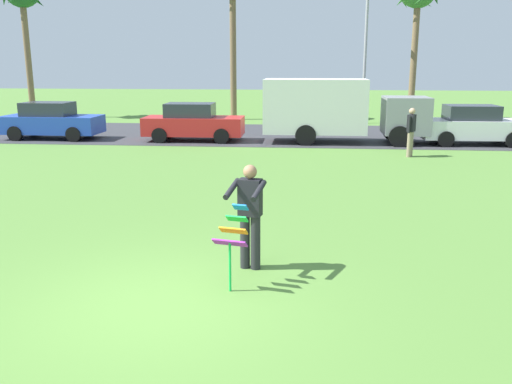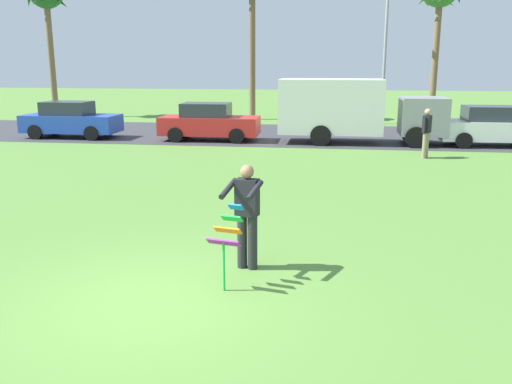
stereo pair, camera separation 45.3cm
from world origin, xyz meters
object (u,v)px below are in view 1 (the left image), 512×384
parked_car_blue (51,121)px  person_walker_near (411,131)px  kite_held (233,234)px  parked_truck_grey_van (335,109)px  parked_car_white (473,126)px  person_kite_flyer (250,213)px  parked_car_red (193,123)px  streetlight_pole (365,49)px

parked_car_blue → person_walker_near: person_walker_near is taller
parked_car_blue → kite_held: bearing=-56.5°
parked_truck_grey_van → kite_held: bearing=-98.1°
kite_held → parked_car_white: bearing=63.0°
parked_car_blue → parked_truck_grey_van: parked_truck_grey_van is taller
parked_truck_grey_van → person_kite_flyer: bearing=-97.9°
person_kite_flyer → parked_truck_grey_van: parked_truck_grey_van is taller
kite_held → parked_car_red: size_ratio=0.29×
person_kite_flyer → parked_truck_grey_van: size_ratio=0.26×
parked_car_red → streetlight_pole: streetlight_pole is taller
person_walker_near → parked_car_red: bearing=159.3°
parked_car_white → person_walker_near: bearing=-133.6°
kite_held → parked_car_blue: (-10.11, 15.27, -0.06)m
parked_car_blue → parked_truck_grey_van: (12.29, -0.00, 0.64)m
parked_car_blue → parked_car_white: (17.89, -0.00, 0.00)m
parked_car_blue → person_walker_near: (14.82, -3.22, 0.16)m
parked_car_white → person_walker_near: size_ratio=2.45×
parked_car_blue → parked_car_red: (6.30, -0.00, 0.00)m
kite_held → person_walker_near: bearing=68.6°
parked_car_red → parked_car_blue: bearing=180.0°
person_kite_flyer → parked_car_blue: bearing=125.3°
kite_held → parked_car_white: parked_car_white is taller
person_kite_flyer → parked_car_red: 15.04m
parked_car_blue → streetlight_pole: size_ratio=0.60×
streetlight_pole → parked_car_red: bearing=-135.5°
parked_truck_grey_van → parked_car_white: parked_truck_grey_van is taller
parked_car_blue → parked_car_white: size_ratio=0.99×
person_kite_flyer → parked_car_blue: (-10.27, 14.51, -0.18)m
person_walker_near → person_kite_flyer: bearing=-112.0°
person_kite_flyer → person_walker_near: size_ratio=1.00×
parked_truck_grey_van → parked_car_red: bearing=-180.0°
parked_car_red → streetlight_pole: bearing=44.5°
parked_car_red → streetlight_pole: 11.48m
parked_truck_grey_van → person_walker_near: (2.53, -3.22, -0.48)m
streetlight_pole → parked_car_white: bearing=-64.3°
parked_car_blue → person_walker_near: size_ratio=2.44×
parked_car_blue → streetlight_pole: bearing=28.6°
person_kite_flyer → parked_car_white: 16.39m
parked_car_white → person_kite_flyer: bearing=-117.7°
person_kite_flyer → kite_held: bearing=-101.9°
parked_car_red → parked_car_white: (11.59, -0.00, 0.00)m
person_kite_flyer → parked_car_red: size_ratio=0.41×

